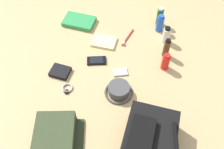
# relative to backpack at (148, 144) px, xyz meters

# --- Properties ---
(ground_plane) EXTENTS (2.64, 2.02, 0.02)m
(ground_plane) POSITION_rel_backpack_xyz_m (-0.41, -0.19, -0.09)
(ground_plane) COLOR tan
(ground_plane) RESTS_ON ground
(backpack) EXTENTS (0.37, 0.29, 0.17)m
(backpack) POSITION_rel_backpack_xyz_m (0.00, 0.00, 0.00)
(backpack) COLOR black
(backpack) RESTS_ON ground_plane
(toiletry_pouch) EXTENTS (0.26, 0.25, 0.08)m
(toiletry_pouch) POSITION_rel_backpack_xyz_m (-0.02, -0.44, -0.04)
(toiletry_pouch) COLOR #384228
(toiletry_pouch) RESTS_ON ground_plane
(bucket_hat) EXTENTS (0.16, 0.16, 0.06)m
(bucket_hat) POSITION_rel_backpack_xyz_m (-0.31, -0.15, -0.05)
(bucket_hat) COLOR #494949
(bucket_hat) RESTS_ON ground_plane
(shampoo_bottle) EXTENTS (0.04, 0.04, 0.13)m
(shampoo_bottle) POSITION_rel_backpack_xyz_m (-0.89, 0.10, -0.01)
(shampoo_bottle) COLOR #19471E
(shampoo_bottle) RESTS_ON ground_plane
(deodorant_spray) EXTENTS (0.05, 0.05, 0.13)m
(deodorant_spray) POSITION_rel_backpack_xyz_m (-0.83, 0.10, -0.01)
(deodorant_spray) COLOR blue
(deodorant_spray) RESTS_ON ground_plane
(toothpaste_tube) EXTENTS (0.05, 0.05, 0.12)m
(toothpaste_tube) POSITION_rel_backpack_xyz_m (-0.72, 0.13, -0.02)
(toothpaste_tube) COLOR white
(toothpaste_tube) RESTS_ON ground_plane
(cologne_bottle) EXTENTS (0.04, 0.04, 0.13)m
(cologne_bottle) POSITION_rel_backpack_xyz_m (-0.61, 0.12, -0.01)
(cologne_bottle) COLOR #473319
(cologne_bottle) RESTS_ON ground_plane
(sunscreen_spray) EXTENTS (0.05, 0.05, 0.11)m
(sunscreen_spray) POSITION_rel_backpack_xyz_m (-0.51, 0.11, -0.02)
(sunscreen_spray) COLOR red
(sunscreen_spray) RESTS_ON ground_plane
(paperback_novel) EXTENTS (0.18, 0.23, 0.03)m
(paperback_novel) POSITION_rel_backpack_xyz_m (-0.86, -0.45, -0.06)
(paperback_novel) COLOR #2D934C
(paperback_novel) RESTS_ON ground_plane
(cell_phone) EXTENTS (0.07, 0.12, 0.01)m
(cell_phone) POSITION_rel_backpack_xyz_m (-0.53, -0.29, -0.07)
(cell_phone) COLOR black
(cell_phone) RESTS_ON ground_plane
(media_player) EXTENTS (0.07, 0.09, 0.01)m
(media_player) POSITION_rel_backpack_xyz_m (-0.45, -0.15, -0.07)
(media_player) COLOR #B7B7BC
(media_player) RESTS_ON ground_plane
(wristwatch) EXTENTS (0.07, 0.06, 0.01)m
(wristwatch) POSITION_rel_backpack_xyz_m (-0.32, -0.44, -0.07)
(wristwatch) COLOR #99999E
(wristwatch) RESTS_ON ground_plane
(toothbrush) EXTENTS (0.15, 0.08, 0.02)m
(toothbrush) POSITION_rel_backpack_xyz_m (-0.73, -0.11, -0.07)
(toothbrush) COLOR red
(toothbrush) RESTS_ON ground_plane
(wallet) EXTENTS (0.11, 0.13, 0.02)m
(wallet) POSITION_rel_backpack_xyz_m (-0.43, -0.50, -0.06)
(wallet) COLOR black
(wallet) RESTS_ON ground_plane
(notepad) EXTENTS (0.14, 0.17, 0.02)m
(notepad) POSITION_rel_backpack_xyz_m (-0.69, -0.26, -0.07)
(notepad) COLOR beige
(notepad) RESTS_ON ground_plane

